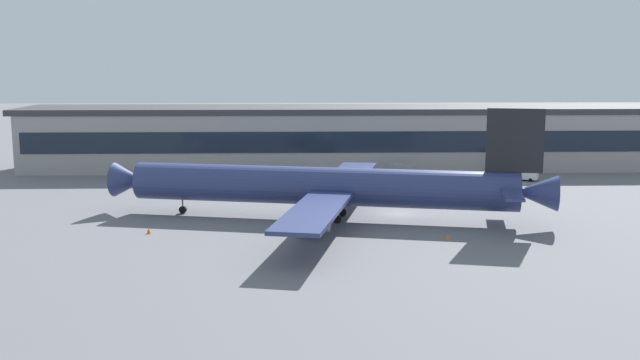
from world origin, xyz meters
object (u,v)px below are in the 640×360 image
belt_loader (268,174)px  catering_truck (518,168)px  crew_van (401,170)px  traffic_cone_0 (447,237)px  airliner (327,186)px  traffic_cone_1 (149,231)px

belt_loader → catering_truck: size_ratio=0.86×
crew_van → traffic_cone_0: crew_van is taller
catering_truck → traffic_cone_0: catering_truck is taller
airliner → traffic_cone_0: 19.92m
traffic_cone_0 → traffic_cone_1: bearing=173.2°
belt_loader → traffic_cone_0: (24.41, -47.49, -0.84)m
belt_loader → traffic_cone_1: (-14.10, -42.90, -0.79)m
airliner → traffic_cone_1: bearing=-161.2°
airliner → crew_van: size_ratio=12.02×
airliner → belt_loader: airliner is taller
crew_van → catering_truck: (21.75, -3.93, 0.83)m
belt_loader → airliner: bearing=-74.4°
traffic_cone_0 → traffic_cone_1: (-38.51, 4.59, 0.05)m
airliner → traffic_cone_1: (-23.84, -8.13, -4.40)m
airliner → catering_truck: 50.76m
airliner → crew_van: bearing=66.8°
catering_truck → traffic_cone_0: 51.94m
airliner → belt_loader: bearing=105.6°
catering_truck → traffic_cone_1: catering_truck is taller
traffic_cone_0 → traffic_cone_1: traffic_cone_1 is taller
belt_loader → catering_truck: bearing=-1.3°
airliner → traffic_cone_0: size_ratio=102.69×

